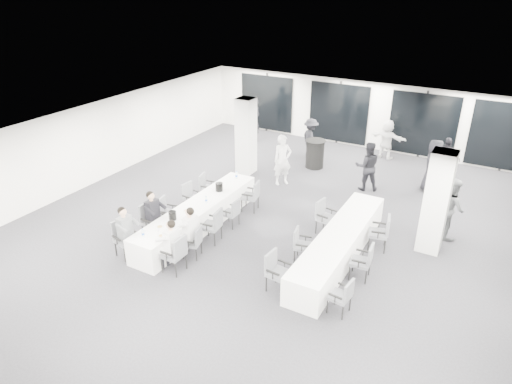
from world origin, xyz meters
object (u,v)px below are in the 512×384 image
Objects in this scene: standing_guest_a at (283,157)px; chair_main_right_second at (194,240)px; banquet_table_side at (339,245)px; chair_main_right_far at (252,194)px; chair_main_left_far at (206,186)px; chair_main_right_fourth at (232,211)px; standing_guest_e at (433,163)px; standing_guest_g at (254,117)px; chair_side_right_near at (343,295)px; ice_bucket_near at (172,216)px; standing_guest_c at (311,136)px; chair_side_left_near at (276,269)px; cocktail_table at (315,154)px; chair_main_left_near at (124,236)px; chair_main_left_second at (150,219)px; chair_main_right_mid at (214,224)px; chair_side_right_mid at (364,260)px; standing_guest_f at (387,137)px; chair_side_left_mid at (301,243)px; chair_main_left_fourth at (190,196)px; ice_bucket_far at (219,187)px; standing_guest_h at (451,204)px; standing_guest_b at (368,163)px; banquet_table_main at (198,216)px; chair_side_left_far at (324,215)px; chair_main_left_mid at (166,211)px.

chair_main_right_second is at bearing -137.62° from standing_guest_a.
banquet_table_side is 5.14× the size of chair_main_right_far.
chair_main_left_far is 1.07× the size of chair_main_right_fourth.
standing_guest_g is at bearing 55.30° from standing_guest_e.
ice_bucket_near is at bearing 90.73° from chair_side_right_near.
standing_guest_c is (-3.54, 6.31, 0.54)m from banquet_table_side.
chair_side_left_near is 3.38m from ice_bucket_near.
cocktail_table is 1.08× the size of chair_main_left_near.
chair_main_right_mid is (1.68, 0.65, -0.02)m from chair_main_left_second.
chair_side_left_near is at bearing 124.56° from chair_side_right_mid.
banquet_table_side is at bearing 105.12° from standing_guest_f.
chair_side_left_mid is 3.76× the size of ice_bucket_near.
ice_bucket_far is (0.86, 0.35, 0.35)m from chair_main_left_fourth.
chair_side_left_mid is 0.45× the size of standing_guest_h.
chair_main_left_second is 1.18× the size of chair_main_right_second.
ice_bucket_far is (-0.81, -0.63, 0.32)m from chair_main_right_far.
standing_guest_e reaches higher than standing_guest_h.
standing_guest_a reaches higher than standing_guest_b.
cocktail_table reaches higher than chair_main_left_far.
ice_bucket_far reaches higher than chair_side_right_mid.
chair_main_left_far is at bearing 167.75° from banquet_table_side.
standing_guest_f is 6.07m from standing_guest_h.
cocktail_table reaches higher than ice_bucket_near.
chair_main_right_far is 5.72m from standing_guest_h.
standing_guest_f is at bearing -30.83° from chair_main_right_far.
chair_side_right_near is 0.45× the size of standing_guest_b.
banquet_table_main is 5.85× the size of chair_main_right_fourth.
chair_side_left_far is 4.24m from ice_bucket_near.
standing_guest_e is 1.16× the size of standing_guest_f.
standing_guest_b reaches higher than chair_main_left_far.
chair_main_left_near reaches higher than banquet_table_side.
chair_side_left_mid is at bearing 85.75° from chair_main_left_fourth.
cocktail_table is 0.50× the size of standing_guest_g.
standing_guest_h is (1.43, 4.64, 0.49)m from chair_side_right_near.
cocktail_table is 0.55× the size of standing_guest_h.
chair_main_left_second is at bearing -12.65° from chair_main_left_far.
banquet_table_side is at bearing 49.30° from chair_side_right_mid.
standing_guest_a is 5.10m from ice_bucket_near.
chair_main_left_fourth is 7.09m from standing_guest_g.
chair_main_left_second is at bearing -155.83° from standing_guest_a.
chair_side_right_near is at bearing 127.68° from standing_guest_h.
cocktail_table is 7.13m from ice_bucket_near.
chair_main_right_mid is 1.11× the size of chair_side_left_mid.
chair_side_left_mid is 7.43m from standing_guest_c.
chair_main_left_mid is at bearing 80.88° from standing_guest_h.
chair_main_left_near is at bearing -75.34° from chair_side_left_mid.
cocktail_table reaches higher than chair_main_left_fourth.
standing_guest_h is at bearing 17.76° from ice_bucket_far.
chair_side_left_mid is at bearing -70.44° from cocktail_table.
chair_main_left_fourth is 0.86m from chair_main_left_far.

